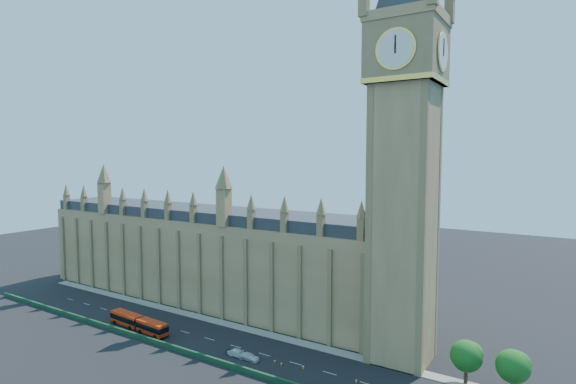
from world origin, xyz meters
The scene contains 15 objects.
ground centered at (0.00, 0.00, 0.00)m, with size 400.00×400.00×0.00m, color black.
palace_westminster centered at (-25.00, 22.00, 13.86)m, with size 120.00×20.00×28.00m.
elizabeth_tower centered at (38.00, 13.99, 54.56)m, with size 20.59×20.59×105.00m.
bridge_parapet centered at (0.00, -9.00, 0.60)m, with size 160.00×0.60×1.20m, color #1E4C2D.
kerb_north centered at (0.00, 9.50, 0.08)m, with size 160.00×3.00×0.16m, color gray.
tree_east_near centered at (52.22, 10.08, 5.64)m, with size 6.00×6.00×8.50m.
tree_east_far centered at (60.22, 10.08, 5.64)m, with size 6.00×6.00×8.50m.
red_bus centered at (-22.91, -5.18, 1.78)m, with size 20.05×4.36×3.38m.
car_grey centered at (6.48, -3.74, 0.69)m, with size 1.62×4.04×1.38m, color #383B3F.
car_silver centered at (7.61, -3.94, 0.73)m, with size 1.55×4.46×1.47m, color #AFB3B8.
car_white centered at (10.74, -3.87, 0.70)m, with size 1.96×4.81×1.40m, color silver.
cone_a centered at (16.02, -1.98, 0.33)m, with size 0.54×0.54×0.67m.
cone_b centered at (22.52, -1.18, 0.39)m, with size 0.61×0.61×0.78m.
cone_c centered at (17.97, -2.39, 0.35)m, with size 0.49×0.49×0.71m.
cone_d centered at (34.00, -0.60, 0.32)m, with size 0.53×0.53×0.65m.
Camera 1 is at (66.85, -78.22, 43.52)m, focal length 28.00 mm.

